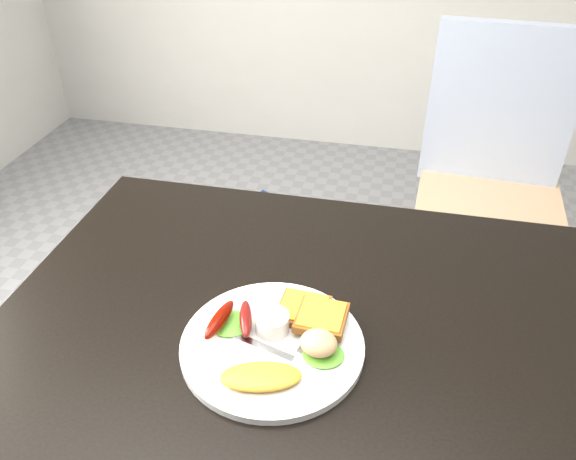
% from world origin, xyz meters
% --- Properties ---
extents(dining_table, '(1.20, 0.80, 0.04)m').
position_xyz_m(dining_table, '(0.00, 0.00, 0.73)').
color(dining_table, black).
rests_on(dining_table, ground).
extents(dining_chair, '(0.48, 0.48, 0.05)m').
position_xyz_m(dining_chair, '(0.36, 0.90, 0.45)').
color(dining_chair, tan).
rests_on(dining_chair, ground).
extents(person, '(0.56, 0.48, 1.31)m').
position_xyz_m(person, '(-0.32, 0.60, 0.66)').
color(person, navy).
rests_on(person, ground).
extents(plate, '(0.30, 0.30, 0.01)m').
position_xyz_m(plate, '(-0.10, -0.07, 0.76)').
color(plate, white).
rests_on(plate, dining_table).
extents(lettuce_left, '(0.09, 0.08, 0.01)m').
position_xyz_m(lettuce_left, '(-0.18, -0.05, 0.77)').
color(lettuce_left, '#50932B').
rests_on(lettuce_left, plate).
extents(lettuce_right, '(0.07, 0.07, 0.01)m').
position_xyz_m(lettuce_right, '(-0.02, -0.09, 0.77)').
color(lettuce_right, '#54941F').
rests_on(lettuce_right, plate).
extents(omelette, '(0.13, 0.09, 0.02)m').
position_xyz_m(omelette, '(-0.10, -0.15, 0.77)').
color(omelette, orange).
rests_on(omelette, plate).
extents(sausage_a, '(0.04, 0.10, 0.02)m').
position_xyz_m(sausage_a, '(-0.20, -0.06, 0.78)').
color(sausage_a, '#710900').
rests_on(sausage_a, lettuce_left).
extents(sausage_b, '(0.04, 0.09, 0.02)m').
position_xyz_m(sausage_b, '(-0.16, -0.05, 0.78)').
color(sausage_b, maroon).
rests_on(sausage_b, lettuce_left).
extents(ramekin, '(0.07, 0.07, 0.03)m').
position_xyz_m(ramekin, '(-0.11, -0.05, 0.78)').
color(ramekin, white).
rests_on(ramekin, plate).
extents(toast_a, '(0.09, 0.09, 0.01)m').
position_xyz_m(toast_a, '(-0.07, 0.00, 0.77)').
color(toast_a, '#923C16').
rests_on(toast_a, plate).
extents(toast_b, '(0.09, 0.09, 0.01)m').
position_xyz_m(toast_b, '(-0.03, -0.02, 0.78)').
color(toast_b, '#985E1B').
rests_on(toast_b, toast_a).
extents(potato_salad, '(0.07, 0.07, 0.03)m').
position_xyz_m(potato_salad, '(-0.03, -0.08, 0.79)').
color(potato_salad, beige).
rests_on(potato_salad, lettuce_right).
extents(fork, '(0.16, 0.06, 0.00)m').
position_xyz_m(fork, '(-0.14, -0.08, 0.76)').
color(fork, '#ADAFB7').
rests_on(fork, plate).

